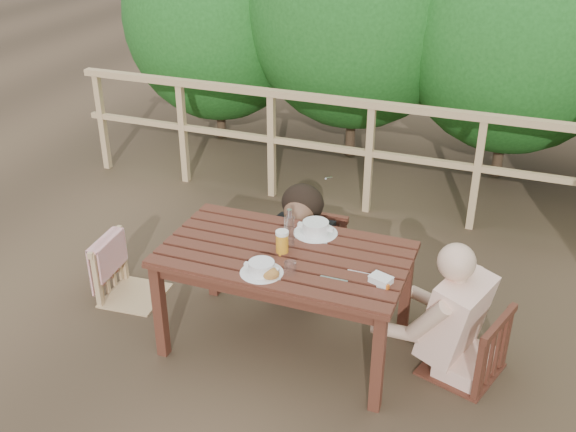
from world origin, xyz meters
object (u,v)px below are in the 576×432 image
(woman, at_px, (310,203))
(diner_right, at_px, (480,276))
(chair_left, at_px, (129,246))
(beer_glass, at_px, (282,243))
(soup_near, at_px, (262,268))
(bottle, at_px, (289,229))
(chair_far, at_px, (309,228))
(chair_right, at_px, (469,312))
(bread_roll, at_px, (269,273))
(tumbler, at_px, (290,269))
(table, at_px, (285,300))
(butter_tub, at_px, (381,281))
(soup_far, at_px, (316,228))

(woman, bearing_deg, diner_right, 153.72)
(chair_left, height_order, beer_glass, chair_left)
(soup_near, xyz_separation_m, beer_glass, (0.02, 0.25, 0.03))
(beer_glass, bearing_deg, bottle, 79.07)
(chair_far, xyz_separation_m, woman, (0.00, 0.02, 0.19))
(chair_left, distance_m, soup_near, 1.25)
(chair_right, xyz_separation_m, bread_roll, (-1.07, -0.43, 0.28))
(chair_left, relative_size, tumbler, 9.96)
(tumbler, bearing_deg, bread_roll, -143.05)
(bread_roll, bearing_deg, chair_left, 161.40)
(chair_far, bearing_deg, soup_near, -86.87)
(table, xyz_separation_m, bread_roll, (0.02, -0.29, 0.37))
(diner_right, distance_m, tumbler, 1.06)
(table, distance_m, butter_tub, 0.72)
(chair_left, relative_size, bottle, 3.21)
(table, distance_m, bottle, 0.47)
(chair_far, distance_m, woman, 0.19)
(woman, relative_size, diner_right, 0.95)
(diner_right, distance_m, bottle, 1.12)
(table, bearing_deg, chair_right, 7.69)
(tumbler, bearing_deg, woman, 102.42)
(beer_glass, height_order, bottle, bottle)
(chair_left, height_order, bread_roll, chair_left)
(chair_far, distance_m, tumbler, 0.99)
(beer_glass, bearing_deg, bread_roll, -83.72)
(chair_left, xyz_separation_m, bread_roll, (1.21, -0.41, 0.30))
(chair_right, relative_size, tumbler, 10.34)
(soup_near, height_order, tumbler, tumbler)
(bread_roll, relative_size, beer_glass, 0.79)
(table, xyz_separation_m, soup_far, (0.10, 0.27, 0.38))
(soup_far, bearing_deg, beer_glass, -111.26)
(chair_right, distance_m, soup_far, 1.03)
(chair_right, relative_size, woman, 0.67)
(beer_glass, xyz_separation_m, butter_tub, (0.62, -0.12, -0.05))
(table, height_order, bottle, bottle)
(soup_far, distance_m, tumbler, 0.49)
(diner_right, relative_size, beer_glass, 9.01)
(table, xyz_separation_m, diner_right, (1.11, 0.15, 0.34))
(chair_right, distance_m, tumbler, 1.07)
(chair_left, distance_m, chair_right, 2.27)
(chair_far, height_order, soup_far, chair_far)
(soup_far, bearing_deg, bread_roll, -98.21)
(bread_roll, bearing_deg, soup_near, 158.81)
(chair_far, xyz_separation_m, diner_right, (1.21, -0.57, 0.22))
(diner_right, xyz_separation_m, butter_tub, (-0.50, -0.27, 0.02))
(chair_left, distance_m, soup_far, 1.33)
(chair_far, relative_size, tumbler, 11.01)
(butter_tub, bearing_deg, bottle, -178.13)
(chair_left, height_order, soup_far, chair_left)
(chair_far, height_order, tumbler, chair_far)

